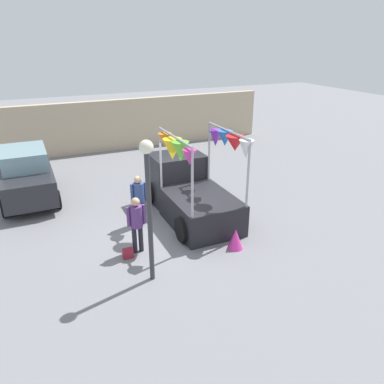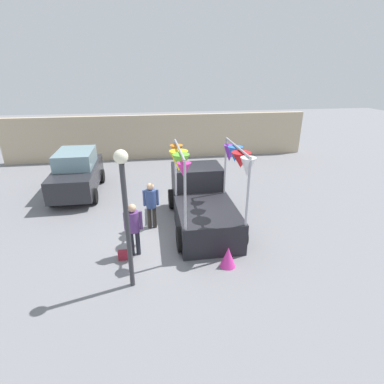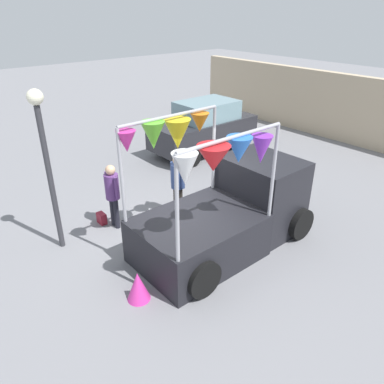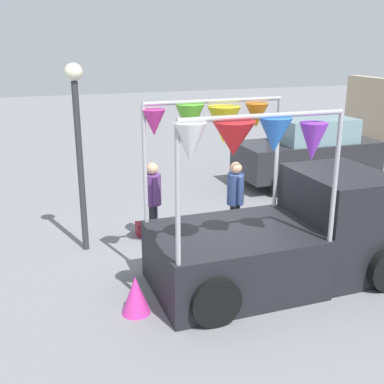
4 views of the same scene
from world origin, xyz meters
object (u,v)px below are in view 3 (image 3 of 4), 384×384
Objects in this scene: street_lamp at (45,149)px; person_customer at (112,191)px; vendor_truck at (231,207)px; folded_kite_bundle_magenta at (138,286)px; handbag at (102,218)px; parked_car at (204,127)px; person_vendor at (178,180)px.

person_customer is at bearing 87.91° from street_lamp.
vendor_truck reaches higher than folded_kite_bundle_magenta.
handbag is 3.03m from folded_kite_bundle_magenta.
street_lamp reaches higher than person_customer.
street_lamp reaches higher than folded_kite_bundle_magenta.
person_customer reaches higher than folded_kite_bundle_magenta.
person_customer is 5.88× the size of handbag.
parked_car is 7.21m from street_lamp.
street_lamp is at bearing -69.25° from parked_car.
person_vendor is at bearing 128.51° from folded_kite_bundle_magenta.
vendor_truck is 2.46× the size of person_vendor.
handbag is (-0.90, -1.76, -0.86)m from person_vendor.
person_vendor is 2.76× the size of folded_kite_bundle_magenta.
person_vendor is at bearing 62.98° from handbag.
vendor_truck is 14.55× the size of handbag.
street_lamp is (0.30, -1.17, 2.22)m from handbag.
folded_kite_bundle_magenta is at bearing 8.50° from street_lamp.
vendor_truck reaches higher than person_vendor.
parked_car is (-4.87, 3.53, 0.04)m from vendor_truck.
vendor_truck is at bearing 35.68° from handbag.
person_vendor is 3.32m from folded_kite_bundle_magenta.
parked_car is at bearing 110.75° from street_lamp.
folded_kite_bundle_magenta is (0.26, -2.69, -0.61)m from vendor_truck.
parked_car is 14.29× the size of handbag.
folded_kite_bundle_magenta is (2.62, 0.39, -2.06)m from street_lamp.
parked_car reaches higher than person_customer.
vendor_truck is at bearing 36.51° from person_customer.
handbag is (2.21, -5.44, -0.80)m from parked_car.
street_lamp is (2.51, -6.62, 1.41)m from parked_car.
person_vendor reaches higher than folded_kite_bundle_magenta.
person_vendor is at bearing -175.15° from vendor_truck.
folded_kite_bundle_magenta is (2.02, -2.54, -0.70)m from person_vendor.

